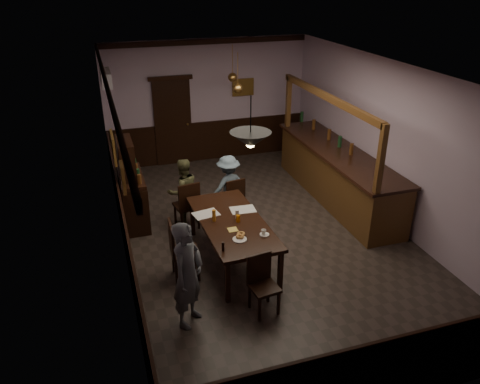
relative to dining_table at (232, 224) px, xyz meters
name	(u,v)px	position (x,y,z in m)	size (l,w,h in m)	color
room	(264,159)	(0.78, 0.65, 0.81)	(5.01, 8.01, 3.01)	#2D2621
dining_table	(232,224)	(0.00, 0.00, 0.00)	(1.08, 2.23, 0.75)	black
chair_far_left	(188,204)	(-0.48, 1.26, -0.16)	(0.48, 0.48, 0.96)	black
chair_far_right	(233,198)	(0.41, 1.29, -0.19)	(0.45, 0.45, 0.91)	black
chair_near	(262,281)	(0.04, -1.33, -0.21)	(0.43, 0.43, 0.87)	black
chair_side	(179,248)	(-0.92, -0.23, -0.14)	(0.45, 0.45, 0.99)	black
person_standing	(188,275)	(-1.01, -1.29, 0.09)	(0.57, 0.37, 1.56)	#595E65
person_seated_left	(183,192)	(-0.50, 1.53, -0.03)	(0.63, 0.49, 1.30)	brown
person_seated_right	(228,186)	(0.40, 1.56, -0.06)	(0.81, 0.46, 1.25)	slate
newspaper_left	(206,214)	(-0.35, 0.35, 0.07)	(0.42, 0.30, 0.01)	silver
newspaper_right	(243,210)	(0.28, 0.31, 0.07)	(0.42, 0.30, 0.01)	silver
napkin	(233,229)	(-0.07, -0.28, 0.07)	(0.15, 0.15, 0.00)	#E3C353
saucer	(264,235)	(0.35, -0.58, 0.07)	(0.15, 0.15, 0.01)	white
coffee_cup	(264,232)	(0.34, -0.57, 0.11)	(0.08, 0.08, 0.07)	white
pastry_plate	(240,239)	(-0.06, -0.60, 0.07)	(0.22, 0.22, 0.01)	white
pastry_ring_a	(240,236)	(-0.04, -0.56, 0.10)	(0.13, 0.13, 0.04)	#C68C47
pastry_ring_b	(241,234)	(-0.01, -0.50, 0.10)	(0.13, 0.13, 0.04)	#C68C47
soda_can	(238,218)	(0.08, -0.06, 0.12)	(0.07, 0.07, 0.12)	orange
beer_glass	(214,216)	(-0.28, 0.08, 0.16)	(0.06, 0.06, 0.20)	#BF721E
water_glass	(237,214)	(0.11, 0.06, 0.14)	(0.06, 0.06, 0.15)	silver
pepper_mill	(223,246)	(-0.38, -0.81, 0.13)	(0.04, 0.04, 0.14)	black
sideboard	(132,190)	(-1.43, 1.85, -0.02)	(0.45, 1.26, 1.67)	black
bar_counter	(337,173)	(2.77, 1.58, -0.10)	(0.95, 4.08, 2.29)	#492B13
door_back	(173,123)	(-0.12, 4.60, 0.36)	(0.90, 0.06, 2.10)	black
ac_unit	(106,78)	(-1.60, 3.55, 1.76)	(0.20, 0.85, 0.30)	white
picture_left_small	(123,178)	(-1.68, -0.95, 1.46)	(0.04, 0.28, 0.36)	olive
picture_left_large	(113,147)	(-1.68, 1.45, 1.01)	(0.04, 0.62, 0.48)	olive
picture_back	(243,87)	(1.68, 4.61, 1.11)	(0.55, 0.04, 0.42)	olive
pendant_iron	(250,140)	(0.03, -0.80, 1.72)	(0.56, 0.56, 0.71)	black
pendant_brass_mid	(238,89)	(0.88, 2.48, 1.61)	(0.20, 0.20, 0.81)	#BF8C3F
pendant_brass_far	(232,77)	(1.08, 3.51, 1.61)	(0.20, 0.20, 0.81)	#BF8C3F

